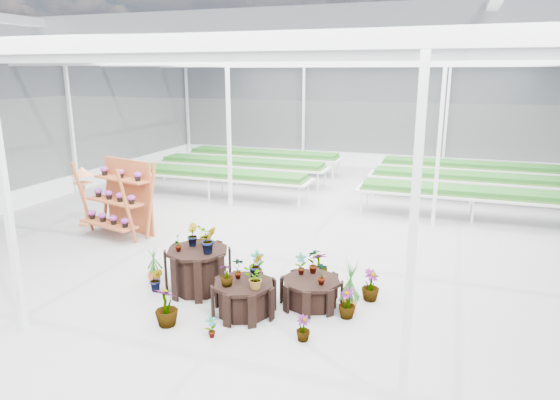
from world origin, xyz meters
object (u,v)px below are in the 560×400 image
(shelf_rack, at_px, (116,199))
(bird_table, at_px, (84,196))
(plinth_tall, at_px, (198,270))
(plinth_mid, at_px, (244,298))
(plinth_low, at_px, (311,292))

(shelf_rack, bearing_deg, bird_table, 177.39)
(bird_table, bearing_deg, plinth_tall, -36.28)
(shelf_rack, bearing_deg, plinth_mid, -16.70)
(plinth_tall, xyz_separation_m, plinth_low, (2.20, 0.10, -0.17))
(plinth_tall, height_order, plinth_mid, plinth_tall)
(plinth_tall, relative_size, shelf_rack, 0.63)
(plinth_tall, xyz_separation_m, bird_table, (-4.85, 2.69, 0.40))
(shelf_rack, bearing_deg, plinth_low, -6.13)
(plinth_tall, height_order, shelf_rack, shelf_rack)
(bird_table, bearing_deg, plinth_low, -27.45)
(plinth_tall, height_order, bird_table, bird_table)
(plinth_tall, relative_size, plinth_low, 1.11)
(plinth_mid, distance_m, shelf_rack, 5.54)
(plinth_tall, distance_m, bird_table, 5.56)
(plinth_tall, bearing_deg, plinth_mid, -26.57)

